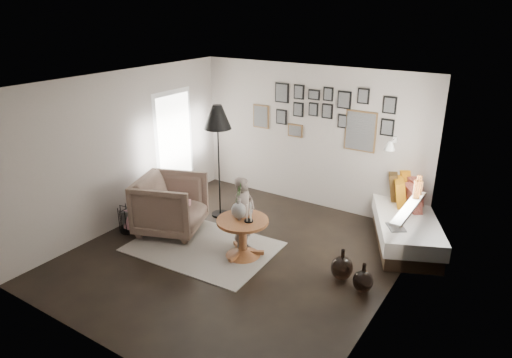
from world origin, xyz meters
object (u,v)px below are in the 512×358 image
Objects in this scene: vase at (239,207)px; child at (244,215)px; floor_lamp at (217,121)px; demijohn_large at (342,268)px; magazine_basket at (129,219)px; daybed at (407,220)px; pedestal_table at (243,239)px; demijohn_small at (363,281)px; armchair at (171,205)px.

vase is 0.21m from child.
floor_lamp is 1.67× the size of child.
magazine_basket is at bearing -170.94° from demijohn_large.
magazine_basket is at bearing -125.07° from floor_lamp.
child reaches higher than daybed.
magazine_basket is (-0.91, -1.30, -1.53)m from floor_lamp.
pedestal_table is 1.85× the size of demijohn_small.
armchair is at bearing -109.24° from floor_lamp.
armchair is 1.41m from child.
pedestal_table is 0.38× the size of floor_lamp.
armchair is 2.48× the size of demijohn_small.
daybed reaches higher than demijohn_large.
floor_lamp reaches higher than vase.
daybed is 2.14× the size of armchair.
vase is at bearing -111.59° from armchair.
daybed reaches higher than pedestal_table.
floor_lamp is 3.16m from demijohn_large.
floor_lamp is at bearing 50.99° from child.
pedestal_table is 1.68× the size of demijohn_large.
child is (1.08, -0.81, -1.13)m from floor_lamp.
daybed is 4.84× the size of demijohn_large.
armchair is (-1.39, 0.02, -0.30)m from vase.
child is at bearing 87.09° from vase.
pedestal_table is at bearing -159.50° from daybed.
floor_lamp reaches higher than demijohn_large.
floor_lamp is at bearing 164.13° from demijohn_small.
demijohn_large reaches higher than magazine_basket.
pedestal_table is 1.82× the size of magazine_basket.
floor_lamp reaches higher than armchair.
vase is at bearing -177.49° from demijohn_small.
demijohn_large reaches higher than demijohn_small.
child is at bearing 116.76° from pedestal_table.
daybed is 1.81m from demijohn_small.
child is at bearing 13.81° from magazine_basket.
demijohn_small is (3.92, 0.45, -0.05)m from magazine_basket.
demijohn_large is (3.57, 0.57, -0.03)m from magazine_basket.
floor_lamp reaches higher than magazine_basket.
daybed is 5.23× the size of magazine_basket.
magazine_basket is 3.94m from demijohn_small.
armchair reaches higher than magazine_basket.
demijohn_small is (3.00, -0.85, -1.58)m from floor_lamp.
floor_lamp is at bearing 140.26° from pedestal_table.
pedestal_table is 0.50m from vase.
vase is 2.78m from daybed.
magazine_basket is 1.02× the size of demijohn_small.
armchair is at bearing 92.18° from child.
pedestal_table is at bearing -155.28° from child.
magazine_basket is 0.93× the size of demijohn_large.
demijohn_large is at bearing -128.10° from daybed.
demijohn_large is (-0.41, -1.68, -0.14)m from daybed.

